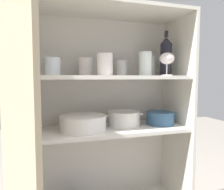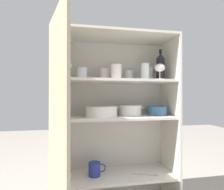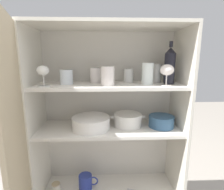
{
  "view_description": "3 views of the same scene",
  "coord_description": "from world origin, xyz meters",
  "px_view_note": "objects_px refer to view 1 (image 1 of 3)",
  "views": [
    {
      "loc": [
        -0.31,
        -1.0,
        1.08
      ],
      "look_at": [
        0.04,
        0.14,
        0.99
      ],
      "focal_mm": 35.0,
      "sensor_mm": 36.0,
      "label": 1
    },
    {
      "loc": [
        -0.28,
        -1.23,
        0.97
      ],
      "look_at": [
        -0.03,
        0.16,
        0.98
      ],
      "focal_mm": 28.0,
      "sensor_mm": 36.0,
      "label": 2
    },
    {
      "loc": [
        -0.03,
        -0.95,
        1.25
      ],
      "look_at": [
        0.02,
        0.18,
        1.02
      ],
      "focal_mm": 28.0,
      "sensor_mm": 36.0,
      "label": 3
    }
  ],
  "objects_px": {
    "plate_stack_white": "(83,123)",
    "mixing_bowl_large": "(160,118)",
    "wine_bottle": "(166,56)",
    "casserole_dish": "(124,119)"
  },
  "relations": [
    {
      "from": "wine_bottle",
      "to": "casserole_dish",
      "type": "height_order",
      "value": "wine_bottle"
    },
    {
      "from": "plate_stack_white",
      "to": "mixing_bowl_large",
      "type": "bearing_deg",
      "value": 1.91
    },
    {
      "from": "wine_bottle",
      "to": "casserole_dish",
      "type": "bearing_deg",
      "value": 175.9
    },
    {
      "from": "plate_stack_white",
      "to": "wine_bottle",
      "type": "bearing_deg",
      "value": 2.6
    },
    {
      "from": "wine_bottle",
      "to": "plate_stack_white",
      "type": "distance_m",
      "value": 0.63
    },
    {
      "from": "mixing_bowl_large",
      "to": "casserole_dish",
      "type": "distance_m",
      "value": 0.23
    },
    {
      "from": "plate_stack_white",
      "to": "mixing_bowl_large",
      "type": "height_order",
      "value": "plate_stack_white"
    },
    {
      "from": "wine_bottle",
      "to": "mixing_bowl_large",
      "type": "xyz_separation_m",
      "value": [
        -0.04,
        -0.01,
        -0.37
      ]
    },
    {
      "from": "wine_bottle",
      "to": "casserole_dish",
      "type": "distance_m",
      "value": 0.45
    },
    {
      "from": "mixing_bowl_large",
      "to": "casserole_dish",
      "type": "height_order",
      "value": "casserole_dish"
    }
  ]
}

